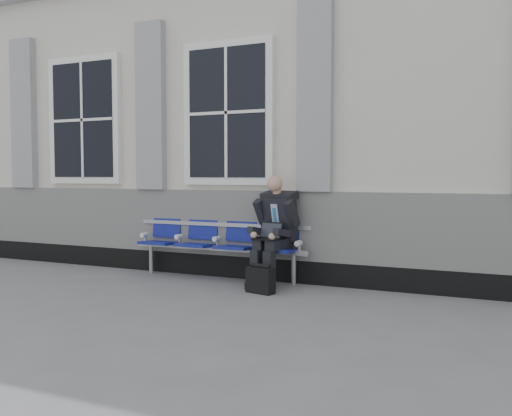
% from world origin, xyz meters
% --- Properties ---
extents(ground, '(70.00, 70.00, 0.00)m').
position_xyz_m(ground, '(0.00, 0.00, 0.00)').
color(ground, slate).
rests_on(ground, ground).
extents(station_building, '(14.40, 4.40, 4.49)m').
position_xyz_m(station_building, '(-0.02, 3.47, 2.22)').
color(station_building, beige).
rests_on(station_building, ground).
extents(bench, '(2.60, 0.47, 0.91)m').
position_xyz_m(bench, '(0.28, 1.32, 0.55)').
color(bench, '#9EA0A3').
rests_on(bench, ground).
extents(businessman, '(0.59, 0.80, 1.40)m').
position_xyz_m(businessman, '(1.16, 1.19, 0.76)').
color(businessman, black).
rests_on(businessman, ground).
extents(briefcase, '(0.37, 0.22, 0.36)m').
position_xyz_m(briefcase, '(1.19, 0.68, 0.16)').
color(briefcase, black).
rests_on(briefcase, ground).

